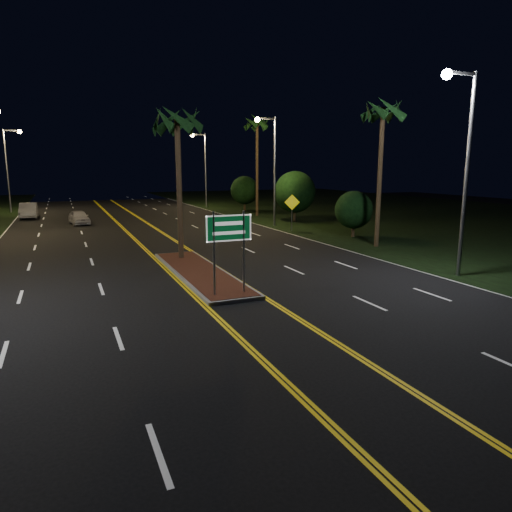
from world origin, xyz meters
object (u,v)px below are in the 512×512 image
palm_median (177,121)px  streetlight_right_far (202,161)px  shrub_far (245,190)px  warning_sign (292,207)px  palm_right_far (257,124)px  shrub_near (354,210)px  streetlight_right_near (462,151)px  median_island (199,272)px  car_far (28,209)px  shrub_mid (295,192)px  streetlight_right_mid (271,159)px  palm_right_near (383,112)px  car_near (79,216)px  highway_sign (229,236)px  streetlight_left_far (10,161)px

palm_median → streetlight_right_far: bearing=71.4°
shrub_far → warning_sign: shrub_far is taller
palm_right_far → shrub_near: (0.70, -16.00, -7.20)m
streetlight_right_near → shrub_far: streetlight_right_near is taller
shrub_far → warning_sign: size_ratio=1.38×
shrub_near → median_island: bearing=-152.6°
shrub_far → car_far: 22.70m
streetlight_right_near → car_far: 40.33m
median_island → streetlight_right_far: size_ratio=1.14×
shrub_mid → car_far: bearing=150.3°
palm_median → warning_sign: 14.41m
streetlight_right_mid → shrub_far: bearing=77.2°
streetlight_right_mid → palm_right_near: bearing=-81.1°
palm_median → shrub_far: (13.80, 25.50, -4.94)m
streetlight_right_mid → shrub_far: size_ratio=2.27×
shrub_far → car_far: shrub_far is taller
shrub_near → car_far: size_ratio=0.64×
shrub_near → car_near: 23.84m
palm_right_near → car_far: palm_right_near is taller
palm_right_far → shrub_far: palm_right_far is taller
shrub_mid → car_far: shrub_mid is taller
warning_sign → car_near: bearing=161.2°
palm_right_far → streetlight_right_far: bearing=100.3°
palm_right_near → warning_sign: bearing=101.5°
streetlight_right_far → palm_median: bearing=-108.6°
palm_right_near → shrub_mid: (1.50, 14.00, -5.49)m
highway_sign → car_far: 35.37m
highway_sign → streetlight_left_far: bearing=104.4°
shrub_mid → car_near: 19.39m
median_island → shrub_mid: 22.18m
car_near → warning_sign: (15.23, -11.28, 1.18)m
highway_sign → car_near: highway_sign is taller
palm_median → warning_sign: (10.80, 7.88, -5.38)m
streetlight_right_far → shrub_near: size_ratio=2.73×
highway_sign → car_far: size_ratio=0.62×
streetlight_right_far → warning_sign: streetlight_right_far is taller
highway_sign → palm_median: 9.11m
highway_sign → streetlight_right_far: 40.74m
palm_right_far → car_near: palm_right_far is taller
highway_sign → streetlight_right_mid: streetlight_right_mid is taller
streetlight_right_near → warning_sign: 16.81m
palm_right_near → car_near: size_ratio=2.15×
palm_median → warning_sign: palm_median is taller
streetlight_right_far → shrub_far: bearing=-62.0°
streetlight_right_near → streetlight_right_far: size_ratio=1.00×
palm_right_near → palm_right_far: bearing=89.1°
highway_sign → shrub_near: size_ratio=0.97×
palm_median → warning_sign: bearing=36.1°
streetlight_left_far → streetlight_right_near: size_ratio=1.00×
streetlight_right_far → car_near: (-15.05, -12.34, -4.93)m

